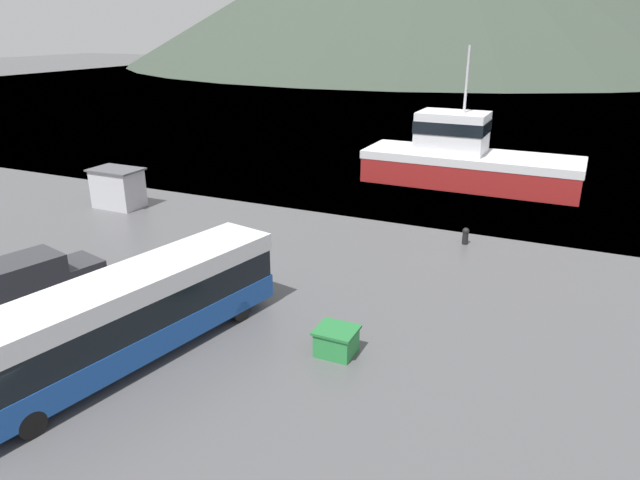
{
  "coord_description": "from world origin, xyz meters",
  "views": [
    {
      "loc": [
        14.97,
        -8.72,
        11.73
      ],
      "look_at": [
        4.15,
        14.8,
        2.0
      ],
      "focal_mm": 32.0,
      "sensor_mm": 36.0,
      "label": 1
    }
  ],
  "objects": [
    {
      "name": "water_surface",
      "position": [
        0.0,
        144.42,
        0.0
      ],
      "size": [
        240.0,
        240.0,
        0.0
      ],
      "primitive_type": "plane",
      "color": "#475B6B",
      "rests_on": "ground"
    },
    {
      "name": "tour_bus",
      "position": [
        0.9,
        5.19,
        1.9
      ],
      "size": [
        5.14,
        13.25,
        3.39
      ],
      "rotation": [
        0.0,
        0.0,
        -0.2
      ],
      "color": "#194799",
      "rests_on": "ground"
    },
    {
      "name": "delivery_van",
      "position": [
        -6.33,
        6.57,
        1.22
      ],
      "size": [
        3.53,
        6.34,
        2.29
      ],
      "rotation": [
        0.0,
        0.0,
        -0.25
      ],
      "color": "#2D2D33",
      "rests_on": "ground"
    },
    {
      "name": "fishing_boat",
      "position": [
        7.05,
        35.76,
        2.05
      ],
      "size": [
        16.47,
        5.51,
        10.45
      ],
      "rotation": [
        0.0,
        0.0,
        4.7
      ],
      "color": "maroon",
      "rests_on": "water_surface"
    },
    {
      "name": "storage_bin",
      "position": [
        7.64,
        8.7,
        0.54
      ],
      "size": [
        1.53,
        1.39,
        1.05
      ],
      "color": "#287F3D",
      "rests_on": "ground"
    },
    {
      "name": "dock_kiosk",
      "position": [
        -13.39,
        19.8,
        1.36
      ],
      "size": [
        3.43,
        2.29,
        2.69
      ],
      "color": "#B2B2B7",
      "rests_on": "ground"
    },
    {
      "name": "mooring_bollard",
      "position": [
        9.76,
        22.53,
        0.53
      ],
      "size": [
        0.39,
        0.39,
        0.98
      ],
      "color": "black",
      "rests_on": "ground"
    }
  ]
}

